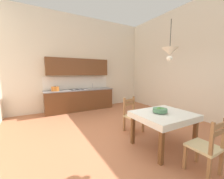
% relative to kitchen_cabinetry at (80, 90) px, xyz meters
% --- Properties ---
extents(ground_plane, '(6.45, 6.99, 0.10)m').
position_rel_kitchen_cabinetry_xyz_m(ground_plane, '(0.23, -2.92, -0.91)').
color(ground_plane, '#B7704C').
extents(wall_back, '(6.45, 0.12, 4.04)m').
position_rel_kitchen_cabinetry_xyz_m(wall_back, '(0.23, 0.33, 1.16)').
color(wall_back, silver).
rests_on(wall_back, ground_plane).
extents(wall_right, '(0.12, 6.99, 4.04)m').
position_rel_kitchen_cabinetry_xyz_m(wall_right, '(3.22, -2.92, 1.16)').
color(wall_right, silver).
rests_on(wall_right, ground_plane).
extents(kitchen_cabinetry, '(2.85, 0.63, 2.20)m').
position_rel_kitchen_cabinetry_xyz_m(kitchen_cabinetry, '(0.00, 0.00, 0.00)').
color(kitchen_cabinetry, brown).
rests_on(kitchen_cabinetry, ground_plane).
extents(dining_table, '(1.20, 1.03, 0.75)m').
position_rel_kitchen_cabinetry_xyz_m(dining_table, '(0.70, -3.82, -0.24)').
color(dining_table, brown).
rests_on(dining_table, ground_plane).
extents(dining_chair_camera_side, '(0.42, 0.42, 0.93)m').
position_rel_kitchen_cabinetry_xyz_m(dining_chair_camera_side, '(0.63, -4.71, -0.41)').
color(dining_chair_camera_side, '#D1BC89').
rests_on(dining_chair_camera_side, ground_plane).
extents(dining_chair_kitchen_side, '(0.48, 0.48, 0.93)m').
position_rel_kitchen_cabinetry_xyz_m(dining_chair_kitchen_side, '(0.62, -2.86, -0.41)').
color(dining_chair_kitchen_side, '#D1BC89').
rests_on(dining_chair_kitchen_side, ground_plane).
extents(fruit_bowl, '(0.30, 0.30, 0.12)m').
position_rel_kitchen_cabinetry_xyz_m(fruit_bowl, '(0.63, -3.77, -0.04)').
color(fruit_bowl, '#4C7F5B').
rests_on(fruit_bowl, dining_table).
extents(pendant_lamp, '(0.32, 0.32, 0.80)m').
position_rel_kitchen_cabinetry_xyz_m(pendant_lamp, '(0.71, -3.89, 1.16)').
color(pendant_lamp, black).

